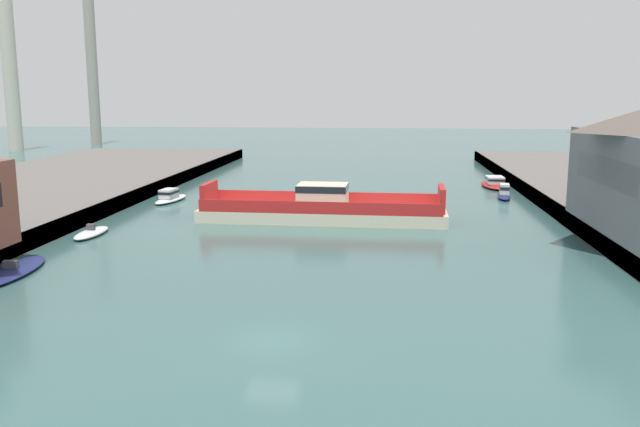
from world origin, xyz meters
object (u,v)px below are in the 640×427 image
object	(u,v)px
moored_boat_mid_left	(91,233)
moored_boat_far_left	(494,183)
chain_ferry	(323,209)
smokestack_distant_a	(9,57)
smokestack_distant_b	(92,61)
moored_boat_near_right	(170,197)
moored_boat_near_left	(504,193)
moored_boat_mid_right	(11,271)

from	to	relation	value
moored_boat_mid_left	moored_boat_far_left	bearing A→B (deg)	41.03
chain_ferry	moored_boat_mid_left	bearing A→B (deg)	-154.51
smokestack_distant_a	smokestack_distant_b	size ratio (longest dim) A/B	1.00
moored_boat_mid_left	smokestack_distant_b	world-z (taller)	smokestack_distant_b
smokestack_distant_a	smokestack_distant_b	bearing A→B (deg)	64.18
moored_boat_near_right	smokestack_distant_a	size ratio (longest dim) A/B	0.19
chain_ferry	moored_boat_near_left	distance (m)	23.84
moored_boat_mid_left	smokestack_distant_a	size ratio (longest dim) A/B	0.15
chain_ferry	moored_boat_mid_right	size ratio (longest dim) A/B	2.75
moored_boat_mid_left	moored_boat_mid_right	distance (m)	11.80
moored_boat_mid_right	smokestack_distant_a	xyz separation A→B (m)	(-51.55, 89.76, 18.64)
moored_boat_far_left	smokestack_distant_b	xyz separation A→B (m)	(-80.20, 63.67, 18.37)
moored_boat_near_left	moored_boat_near_right	size ratio (longest dim) A/B	0.74
moored_boat_mid_right	moored_boat_far_left	distance (m)	58.22
moored_boat_near_left	moored_boat_mid_left	distance (m)	43.83
moored_boat_mid_left	smokestack_distant_a	world-z (taller)	smokestack_distant_a
moored_boat_far_left	smokestack_distant_a	world-z (taller)	smokestack_distant_a
moored_boat_mid_left	moored_boat_mid_right	bearing A→B (deg)	-89.95
smokestack_distant_a	smokestack_distant_b	distance (m)	20.44
moored_boat_far_left	smokestack_distant_b	world-z (taller)	smokestack_distant_b
moored_boat_far_left	smokestack_distant_b	bearing A→B (deg)	141.55
smokestack_distant_b	moored_boat_mid_left	bearing A→B (deg)	-66.13
moored_boat_near_left	moored_boat_far_left	bearing A→B (deg)	87.53
chain_ferry	moored_boat_mid_left	distance (m)	20.25
smokestack_distant_b	moored_boat_near_left	bearing A→B (deg)	-42.50
moored_boat_near_right	smokestack_distant_b	distance (m)	91.71
moored_boat_near_right	smokestack_distant_a	xyz separation A→B (m)	(-52.36, 60.24, 18.33)
chain_ferry	smokestack_distant_b	world-z (taller)	smokestack_distant_b
smokestack_distant_b	chain_ferry	bearing A→B (deg)	-55.21
moored_boat_far_left	moored_boat_mid_left	bearing A→B (deg)	-138.97
moored_boat_near_right	smokestack_distant_b	xyz separation A→B (m)	(-43.45, 78.64, 18.36)
moored_boat_near_left	smokestack_distant_b	bearing A→B (deg)	137.50
moored_boat_mid_right	moored_boat_near_right	bearing A→B (deg)	88.43
moored_boat_near_right	moored_boat_mid_right	size ratio (longest dim) A/B	0.82
moored_boat_near_right	moored_boat_far_left	bearing A→B (deg)	22.17
moored_boat_near_left	moored_boat_mid_right	xyz separation A→B (m)	(-37.14, -35.05, -0.42)
chain_ferry	smokestack_distant_b	bearing A→B (deg)	124.79
smokestack_distant_b	smokestack_distant_a	bearing A→B (deg)	-115.82
moored_boat_mid_left	moored_boat_near_left	bearing A→B (deg)	32.04
moored_boat_mid_right	moored_boat_mid_left	bearing A→B (deg)	90.05
moored_boat_near_right	moored_boat_mid_right	xyz separation A→B (m)	(-0.81, -29.52, -0.32)
moored_boat_near_left	moored_boat_mid_right	bearing A→B (deg)	-136.66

